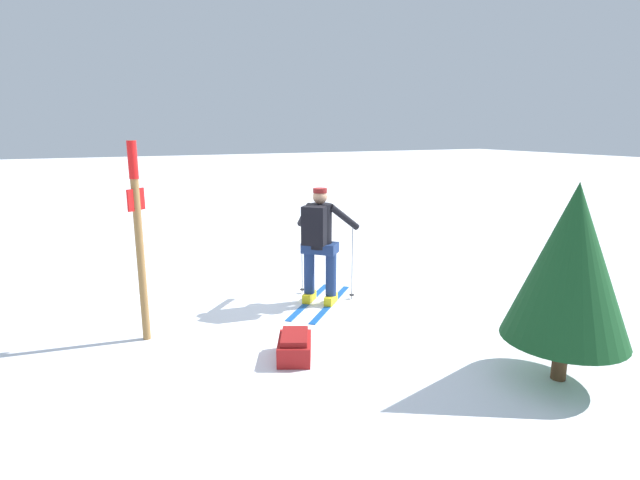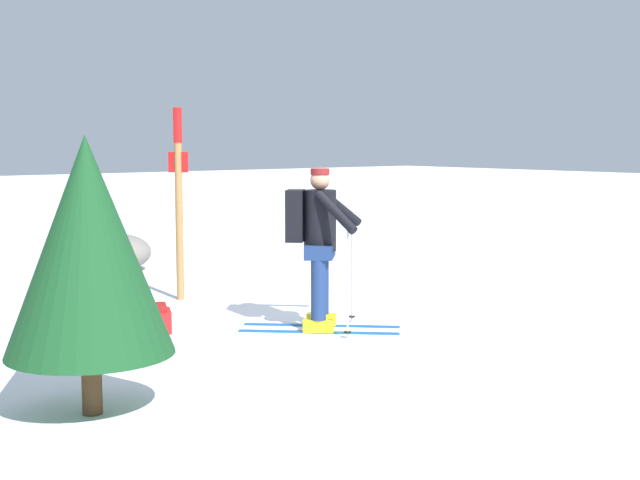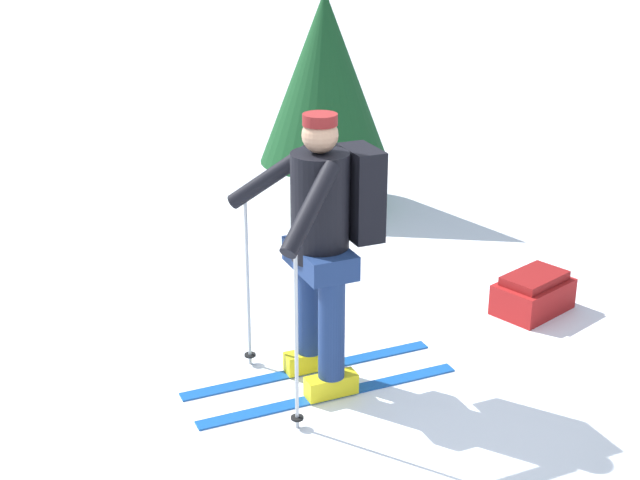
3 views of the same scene
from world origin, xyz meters
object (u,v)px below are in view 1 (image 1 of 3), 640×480
(skier, at_px, (319,239))
(dropped_backpack, at_px, (295,347))
(trail_marker, at_px, (138,227))
(pine_tree, at_px, (571,263))

(skier, distance_m, dropped_backpack, 1.90)
(dropped_backpack, bearing_deg, trail_marker, -131.27)
(trail_marker, xyz_separation_m, pine_tree, (2.71, 3.53, -0.16))
(skier, relative_size, dropped_backpack, 2.57)
(dropped_backpack, bearing_deg, pine_tree, 54.96)
(trail_marker, height_order, pine_tree, trail_marker)
(skier, relative_size, trail_marker, 0.71)
(pine_tree, bearing_deg, trail_marker, -127.58)
(skier, xyz_separation_m, trail_marker, (0.23, -2.33, 0.41))
(skier, bearing_deg, dropped_backpack, -33.98)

